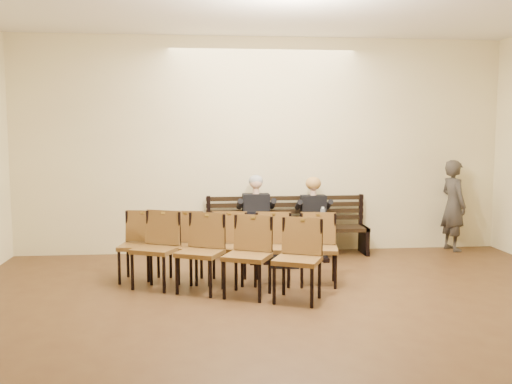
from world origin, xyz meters
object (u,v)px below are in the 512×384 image
at_px(bench, 287,241).
at_px(seated_woman, 314,221).
at_px(laptop, 256,223).
at_px(chair_row_front, 223,255).
at_px(water_bottle, 323,223).
at_px(chair_row_back, 228,248).
at_px(passerby, 454,199).
at_px(bag, 285,257).
at_px(seated_man, 257,218).

xyz_separation_m(bench, seated_woman, (0.41, -0.12, 0.35)).
height_order(laptop, chair_row_front, chair_row_front).
height_order(water_bottle, chair_row_back, chair_row_back).
bearing_deg(passerby, bag, 96.39).
bearing_deg(seated_man, chair_row_back, -110.00).
relative_size(seated_man, water_bottle, 4.97).
bearing_deg(water_bottle, bench, 146.16).
bearing_deg(bag, chair_row_back, -137.68).
height_order(bag, chair_row_front, chair_row_front).
bearing_deg(water_bottle, passerby, 10.65).
height_order(chair_row_front, chair_row_back, chair_row_front).
distance_m(seated_woman, bag, 0.97).
bearing_deg(chair_row_back, bag, 52.44).
xyz_separation_m(water_bottle, chair_row_back, (-1.55, -1.25, -0.11)).
height_order(seated_woman, laptop, seated_woman).
relative_size(water_bottle, passerby, 0.14).
relative_size(laptop, passerby, 0.20).
relative_size(bench, laptop, 7.46).
bearing_deg(bench, chair_row_back, -123.38).
relative_size(bench, seated_man, 2.07).
bearing_deg(chair_row_front, chair_row_back, 105.95).
distance_m(seated_man, water_bottle, 1.03).
xyz_separation_m(seated_woman, chair_row_back, (-1.46, -1.47, -0.11)).
relative_size(seated_woman, passerby, 0.65).
bearing_deg(chair_row_back, chair_row_front, -88.50).
distance_m(chair_row_front, chair_row_back, 0.52).
relative_size(bench, bag, 6.30).
bearing_deg(bag, bench, 78.39).
bearing_deg(bench, laptop, -151.82).
bearing_deg(chair_row_back, passerby, 33.77).
bearing_deg(laptop, chair_row_back, -106.11).
xyz_separation_m(laptop, passerby, (3.35, 0.39, 0.30)).
xyz_separation_m(bench, seated_man, (-0.51, -0.12, 0.40)).
distance_m(bench, chair_row_back, 1.92).
bearing_deg(seated_woman, chair_row_back, -134.77).
bearing_deg(laptop, passerby, 11.82).
bearing_deg(bench, bag, -101.61).
bearing_deg(seated_man, bench, 13.18).
bearing_deg(seated_woman, chair_row_front, -127.75).
bearing_deg(bench, passerby, 2.04).
relative_size(seated_woman, water_bottle, 4.52).
height_order(bench, laptop, laptop).
bearing_deg(seated_man, water_bottle, -11.98).
height_order(bench, bag, bench).
relative_size(bench, passerby, 1.49).
distance_m(seated_man, passerby, 3.34).
bearing_deg(laptop, bag, -47.23).
bearing_deg(chair_row_back, laptop, 78.81).
bearing_deg(seated_man, bag, -62.04).
height_order(seated_woman, bag, seated_woman).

